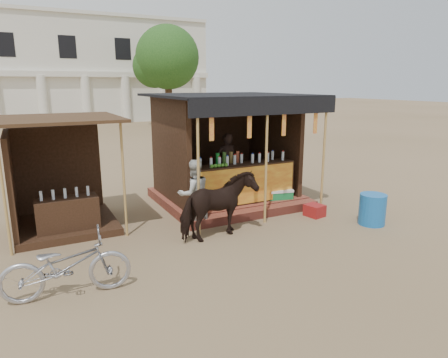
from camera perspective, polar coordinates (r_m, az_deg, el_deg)
ground at (r=7.34m, az=5.80°, el=-11.01°), size 120.00×120.00×0.00m
main_stall at (r=10.29m, az=0.53°, el=2.21°), size 3.60×3.61×2.78m
secondary_stall at (r=9.10m, az=-23.07°, el=-1.50°), size 2.40×2.40×2.38m
cow at (r=7.92m, az=-0.80°, el=-3.93°), size 1.68×0.99×1.33m
motorbike at (r=6.32m, az=-21.60°, el=-11.44°), size 1.87×0.83×0.95m
bystander at (r=8.53m, az=-4.30°, el=-2.14°), size 0.73×0.57×1.49m
blue_barrel at (r=9.38m, az=20.43°, el=-4.08°), size 0.69×0.69×0.68m
red_crate at (r=9.61m, az=12.82°, el=-4.40°), size 0.44×0.47×0.28m
cooler at (r=10.17m, az=7.80°, el=-2.63°), size 0.72×0.57×0.46m
background_building at (r=35.58m, az=-25.13°, el=13.80°), size 26.00×7.45×8.18m
tree at (r=29.35m, az=-8.52°, el=16.49°), size 4.50×4.40×7.00m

